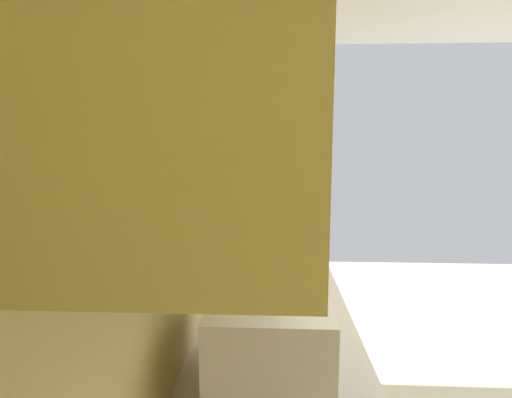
{
  "coord_description": "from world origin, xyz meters",
  "views": [
    {
      "loc": [
        -1.9,
        1.26,
        1.67
      ],
      "look_at": [
        -0.1,
        1.34,
        1.4
      ],
      "focal_mm": 27.31,
      "sensor_mm": 36.0,
      "label": 1
    }
  ],
  "objects_px": {
    "oven_range": "(277,269)",
    "kettle": "(282,264)",
    "microwave": "(270,339)",
    "bowl": "(280,246)"
  },
  "relations": [
    {
      "from": "microwave",
      "to": "bowl",
      "type": "height_order",
      "value": "microwave"
    },
    {
      "from": "bowl",
      "to": "microwave",
      "type": "bearing_deg",
      "value": 177.92
    },
    {
      "from": "microwave",
      "to": "bowl",
      "type": "relative_size",
      "value": 3.33
    },
    {
      "from": "oven_range",
      "to": "bowl",
      "type": "distance_m",
      "value": 1.04
    },
    {
      "from": "oven_range",
      "to": "kettle",
      "type": "xyz_separation_m",
      "value": [
        -1.45,
        -0.01,
        0.52
      ]
    },
    {
      "from": "microwave",
      "to": "oven_range",
      "type": "bearing_deg",
      "value": -1.04
    },
    {
      "from": "kettle",
      "to": "microwave",
      "type": "bearing_deg",
      "value": 176.86
    },
    {
      "from": "bowl",
      "to": "kettle",
      "type": "height_order",
      "value": "kettle"
    },
    {
      "from": "microwave",
      "to": "kettle",
      "type": "distance_m",
      "value": 1.02
    },
    {
      "from": "oven_range",
      "to": "kettle",
      "type": "height_order",
      "value": "oven_range"
    }
  ]
}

